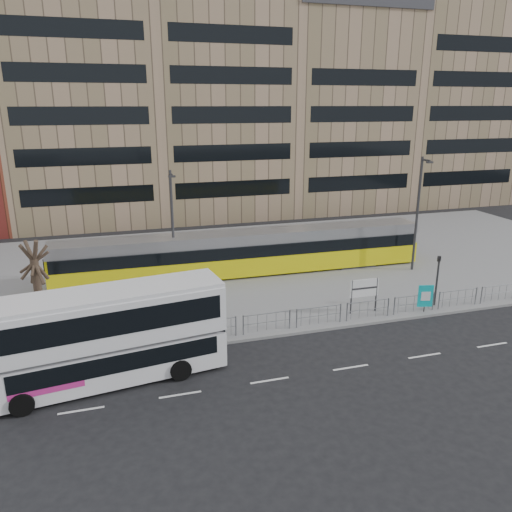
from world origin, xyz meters
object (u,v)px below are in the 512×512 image
object	(u,v)px
tram	(245,253)
traffic_light_east	(438,274)
pedestrian	(174,301)
lamp_post_west	(173,222)
double_decker_bus	(102,335)
bare_tree	(31,236)
ad_panel	(425,296)
station_sign	(364,290)
lamp_post_east	(418,210)
traffic_light_west	(139,312)

from	to	relation	value
tram	traffic_light_east	xyz separation A→B (m)	(9.45, -8.96, 0.42)
pedestrian	lamp_post_west	size ratio (longest dim) A/B	0.25
double_decker_bus	bare_tree	xyz separation A→B (m)	(-3.32, 7.01, 2.86)
ad_panel	tram	bearing A→B (deg)	143.95
station_sign	traffic_light_east	distance (m)	4.71
double_decker_bus	pedestrian	size ratio (longest dim) A/B	5.71
pedestrian	lamp_post_west	xyz separation A→B (m)	(0.86, 6.04, 3.21)
lamp_post_west	ad_panel	bearing A→B (deg)	-35.64
lamp_post_west	lamp_post_east	bearing A→B (deg)	-8.43
lamp_post_east	bare_tree	bearing A→B (deg)	-174.63
ad_panel	traffic_light_east	world-z (taller)	traffic_light_east
traffic_light_west	bare_tree	xyz separation A→B (m)	(-5.04, 4.51, 3.03)
double_decker_bus	lamp_post_east	size ratio (longest dim) A/B	1.32
tram	ad_panel	size ratio (longest dim) A/B	15.86
lamp_post_west	station_sign	bearing A→B (deg)	-41.01
traffic_light_west	traffic_light_east	distance (m)	17.47
traffic_light_west	lamp_post_east	size ratio (longest dim) A/B	0.38
double_decker_bus	tram	xyz separation A→B (m)	(9.72, 12.07, -0.59)
traffic_light_east	ad_panel	bearing A→B (deg)	-174.36
ad_panel	lamp_post_east	xyz separation A→B (m)	(3.80, 6.97, 3.50)
station_sign	ad_panel	distance (m)	3.62
tram	bare_tree	size ratio (longest dim) A/B	3.79
ad_panel	traffic_light_west	world-z (taller)	traffic_light_west
station_sign	pedestrian	xyz separation A→B (m)	(-10.65, 2.47, -0.46)
tram	lamp_post_east	distance (m)	12.67
lamp_post_east	station_sign	bearing A→B (deg)	-140.47
traffic_light_west	station_sign	bearing A→B (deg)	15.03
lamp_post_west	lamp_post_east	world-z (taller)	lamp_post_east
ad_panel	lamp_post_east	size ratio (longest dim) A/B	0.20
tram	ad_panel	distance (m)	12.72
pedestrian	traffic_light_west	distance (m)	4.10
double_decker_bus	ad_panel	xyz separation A→B (m)	(17.96, 2.40, -1.17)
pedestrian	traffic_light_west	world-z (taller)	traffic_light_west
station_sign	traffic_light_east	world-z (taller)	traffic_light_east
ad_panel	traffic_light_west	size ratio (longest dim) A/B	0.53
traffic_light_east	lamp_post_west	size ratio (longest dim) A/B	0.41
double_decker_bus	station_sign	world-z (taller)	double_decker_bus
lamp_post_east	bare_tree	xyz separation A→B (m)	(-25.08, -2.36, 0.53)
ad_panel	bare_tree	bearing A→B (deg)	-178.71
ad_panel	station_sign	bearing A→B (deg)	177.61
tram	traffic_light_east	bearing A→B (deg)	-42.56
lamp_post_west	bare_tree	size ratio (longest dim) A/B	1.09
double_decker_bus	ad_panel	size ratio (longest dim) A/B	6.54
ad_panel	bare_tree	world-z (taller)	bare_tree
tram	station_sign	xyz separation A→B (m)	(4.78, -8.68, -0.14)
station_sign	traffic_light_east	bearing A→B (deg)	-2.72
station_sign	lamp_post_east	bearing A→B (deg)	40.22
bare_tree	traffic_light_east	bearing A→B (deg)	-9.85
pedestrian	traffic_light_west	xyz separation A→B (m)	(-2.13, -3.35, 1.03)
station_sign	lamp_post_east	distance (m)	9.89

